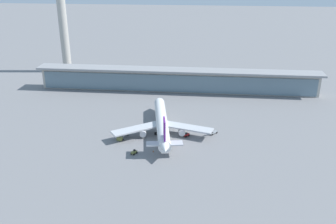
{
  "coord_description": "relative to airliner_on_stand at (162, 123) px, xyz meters",
  "views": [
    {
      "loc": [
        18.25,
        -162.01,
        78.89
      ],
      "look_at": [
        0.0,
        12.28,
        7.92
      ],
      "focal_mm": 39.56,
      "sensor_mm": 36.0,
      "label": 1
    }
  ],
  "objects": [
    {
      "name": "ground_plane",
      "position": [
        2.14,
        -3.6,
        -5.42
      ],
      "size": [
        1200.0,
        1200.0,
        0.0
      ],
      "primitive_type": "plane",
      "color": "slate"
    },
    {
      "name": "airliner_on_stand",
      "position": [
        0.0,
        0.0,
        0.0
      ],
      "size": [
        49.07,
        64.5,
        17.23
      ],
      "color": "white",
      "rests_on": "ground"
    },
    {
      "name": "service_truck_near_nose_red",
      "position": [
        5.31,
        -12.88,
        -4.62
      ],
      "size": [
        6.74,
        4.1,
        2.7
      ],
      "color": "#B21E1E",
      "rests_on": "ground"
    },
    {
      "name": "service_truck_under_wing_olive",
      "position": [
        -17.95,
        -7.19,
        -3.72
      ],
      "size": [
        4.39,
        8.89,
        2.95
      ],
      "color": "olive",
      "rests_on": "ground"
    },
    {
      "name": "service_truck_mid_apron_red",
      "position": [
        12.38,
        -2.48,
        -4.55
      ],
      "size": [
        3.19,
        3.26,
        2.05
      ],
      "color": "#B21E1E",
      "rests_on": "ground"
    },
    {
      "name": "service_truck_by_tail_olive",
      "position": [
        -9.72,
        -22.76,
        -4.55
      ],
      "size": [
        2.89,
        3.33,
        2.05
      ],
      "color": "olive",
      "rests_on": "ground"
    },
    {
      "name": "service_truck_on_taxiway_grey",
      "position": [
        25.33,
        1.6,
        -4.62
      ],
      "size": [
        5.46,
        6.04,
        2.7
      ],
      "color": "gray",
      "rests_on": "ground"
    },
    {
      "name": "terminal_building",
      "position": [
        2.14,
        65.7,
        2.44
      ],
      "size": [
        183.6,
        12.8,
        15.2
      ],
      "color": "#B2ADA3",
      "rests_on": "ground"
    },
    {
      "name": "control_tower",
      "position": [
        -86.48,
        104.22,
        39.22
      ],
      "size": [
        12.0,
        12.0,
        82.24
      ],
      "color": "#B2ADA3",
      "rests_on": "ground"
    },
    {
      "name": "safety_cone_alpha",
      "position": [
        -1.47,
        -20.1,
        -5.11
      ],
      "size": [
        0.62,
        0.62,
        0.7
      ],
      "color": "orange",
      "rests_on": "ground"
    }
  ]
}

